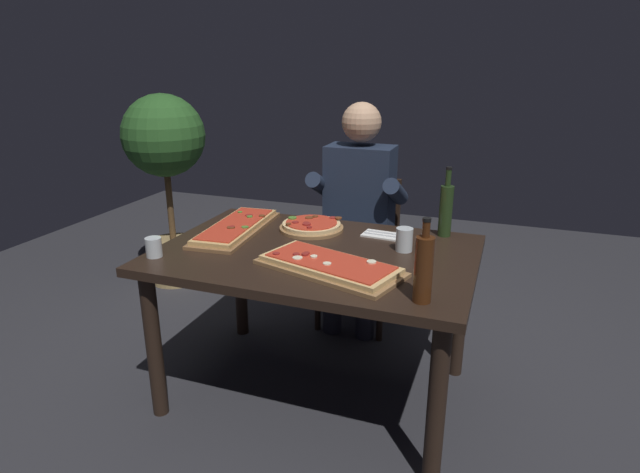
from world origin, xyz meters
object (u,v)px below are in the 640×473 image
Objects in this scene: pizza_rectangular_front at (330,265)px; tumbler_far_side at (154,248)px; oil_bottle_amber at (446,209)px; tumbler_near_camera at (404,241)px; wine_bottle_dark at (424,268)px; potted_plant_corner at (166,162)px; pizza_round_far at (311,226)px; dining_table at (316,270)px; pizza_rectangular_left at (236,227)px; seated_diner at (357,208)px; diner_chair at (362,243)px.

tumbler_far_side reaches higher than pizza_rectangular_front.
oil_bottle_amber is 3.20× the size of tumbler_near_camera.
pizza_rectangular_front is 0.45m from wine_bottle_dark.
tumbler_near_camera is 2.00m from potted_plant_corner.
pizza_round_far is 3.76× the size of tumbler_far_side.
dining_table is at bearing 123.92° from pizza_rectangular_front.
tumbler_far_side is (-1.17, 0.04, -0.09)m from wine_bottle_dark.
potted_plant_corner reaches higher than pizza_round_far.
pizza_rectangular_left is 0.49× the size of seated_diner.
oil_bottle_amber is at bearing 32.26° from tumbler_far_side.
dining_table is 0.50m from pizza_rectangular_left.
tumbler_far_side is 1.35m from diner_chair.
diner_chair is at bearing 79.92° from pizza_round_far.
tumbler_near_camera is 1.23× the size of tumbler_far_side.
tumbler_far_side reaches higher than pizza_rectangular_left.
diner_chair is (0.10, 0.58, -0.27)m from pizza_round_far.
oil_bottle_amber is at bearing 38.74° from dining_table.
diner_chair reaches higher than pizza_rectangular_left.
dining_table is at bearing -32.93° from potted_plant_corner.
pizza_round_far is 0.92m from wine_bottle_dark.
wine_bottle_dark is (1.00, -0.48, 0.11)m from pizza_rectangular_left.
seated_diner is (0.61, 1.05, -0.03)m from tumbler_far_side.
tumbler_near_camera is (0.24, 0.33, 0.03)m from pizza_rectangular_front.
pizza_rectangular_left is 6.17× the size of tumbler_near_camera.
oil_bottle_amber is (0.38, 0.60, 0.11)m from pizza_rectangular_front.
dining_table is 0.32m from pizza_round_far.
tumbler_far_side is (-1.14, -0.72, -0.10)m from oil_bottle_amber.
pizza_rectangular_left is 0.49× the size of potted_plant_corner.
pizza_rectangular_front is 0.94m from seated_diner.
seated_diner reaches higher than dining_table.
seated_diner is at bearing 53.83° from pizza_rectangular_left.
potted_plant_corner is (-1.99, 1.30, 0.01)m from wine_bottle_dark.
pizza_rectangular_front is (0.13, -0.20, 0.11)m from dining_table.
pizza_rectangular_front is 1.94× the size of oil_bottle_amber.
dining_table is at bearing -160.32° from tumbler_near_camera.
dining_table is 1.05× the size of potted_plant_corner.
seated_diner is at bearing 77.39° from pizza_round_far.
potted_plant_corner is at bearing 164.75° from oil_bottle_amber.
seated_diner is (-0.02, 0.74, 0.10)m from dining_table.
wine_bottle_dark is 0.92× the size of oil_bottle_amber.
pizza_round_far is 0.24× the size of seated_diner.
oil_bottle_amber reaches higher than pizza_rectangular_left.
pizza_round_far is 0.48m from seated_diner.
tumbler_far_side is at bearing -147.74° from oil_bottle_amber.
seated_diner is 1.46m from potted_plant_corner.
wine_bottle_dark reaches higher than dining_table.
pizza_rectangular_left is 0.76m from seated_diner.
tumbler_near_camera is (0.50, -0.14, 0.03)m from pizza_round_far.
seated_diner is (0.00, -0.12, 0.26)m from diner_chair.
pizza_rectangular_front is 0.77m from tumbler_far_side.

